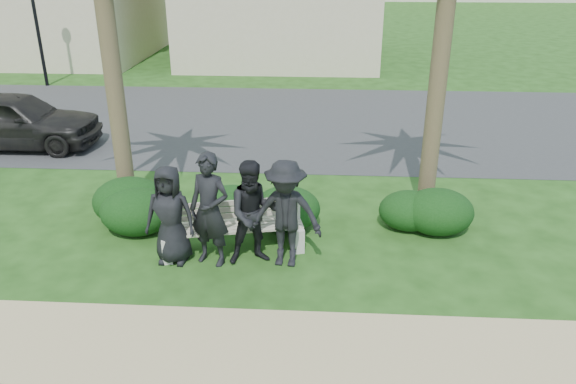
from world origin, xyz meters
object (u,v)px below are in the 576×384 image
man_a (170,215)px  car_a (15,120)px  man_c (254,213)px  man_b (210,210)px  park_bench (234,231)px  man_d (286,214)px

man_a → car_a: bearing=138.9°
man_c → car_a: 8.26m
man_a → man_b: man_b is taller
park_bench → man_a: bearing=-170.9°
man_d → man_a: bearing=-172.8°
man_c → car_a: man_c is taller
park_bench → man_b: (-0.29, -0.38, 0.55)m
man_a → car_a: size_ratio=0.39×
man_a → man_d: 1.78m
man_c → park_bench: bearing=124.7°
park_bench → man_a: (-0.91, -0.36, 0.44)m
park_bench → car_a: size_ratio=0.58×
man_c → man_a: bearing=166.6°
man_b → man_d: 1.16m
man_c → man_d: size_ratio=0.98×
man_c → car_a: bearing=125.8°
park_bench → man_b: man_b is taller
man_b → man_d: (1.16, 0.02, -0.04)m
man_c → man_d: (0.49, -0.05, 0.02)m
park_bench → man_c: 0.69m
park_bench → man_d: 1.07m
man_b → man_d: man_b is taller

